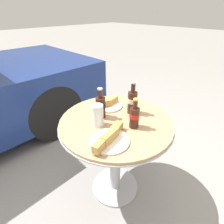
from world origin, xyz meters
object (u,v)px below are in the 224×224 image
bistro_table (116,139)px  cola_bottle_center (132,101)px  lunch_plate_near (108,104)px  lunch_plate_far (109,138)px  cola_bottle_right (134,116)px  drinking_glass (98,116)px  cola_bottle_left (101,106)px

bistro_table → cola_bottle_center: (0.16, -0.01, 0.26)m
bistro_table → lunch_plate_near: 0.28m
lunch_plate_near → lunch_plate_far: (-0.29, -0.32, 0.00)m
cola_bottle_right → lunch_plate_far: cola_bottle_right is taller
drinking_glass → lunch_plate_far: bearing=-110.7°
cola_bottle_right → lunch_plate_near: bearing=77.3°
drinking_glass → cola_bottle_center: bearing=-11.2°
drinking_glass → lunch_plate_far: 0.20m
cola_bottle_left → cola_bottle_center: cola_bottle_center is taller
cola_bottle_left → lunch_plate_far: cola_bottle_left is taller
cola_bottle_left → drinking_glass: (-0.08, -0.06, -0.02)m
lunch_plate_far → bistro_table: bearing=34.3°
cola_bottle_right → cola_bottle_center: cola_bottle_center is taller
cola_bottle_left → lunch_plate_far: size_ratio=0.75×
cola_bottle_left → drinking_glass: 0.11m
cola_bottle_right → drinking_glass: (-0.15, 0.18, -0.01)m
cola_bottle_center → drinking_glass: cola_bottle_center is taller
cola_bottle_left → lunch_plate_near: size_ratio=1.03×
bistro_table → lunch_plate_far: (-0.19, -0.13, 0.19)m
drinking_glass → lunch_plate_near: (0.23, 0.14, -0.05)m
cola_bottle_right → cola_bottle_center: size_ratio=0.85×
bistro_table → drinking_glass: (-0.13, 0.05, 0.24)m
cola_bottle_right → cola_bottle_center: 0.18m
bistro_table → drinking_glass: size_ratio=5.34×
cola_bottle_left → cola_bottle_right: (0.07, -0.25, -0.01)m
cola_bottle_left → cola_bottle_right: 0.26m
cola_bottle_left → cola_bottle_right: bearing=-74.0°
bistro_table → drinking_glass: bearing=160.5°
cola_bottle_center → cola_bottle_left: bearing=149.3°
cola_bottle_left → cola_bottle_center: bearing=-30.7°
drinking_glass → lunch_plate_near: drinking_glass is taller
bistro_table → lunch_plate_near: size_ratio=3.72×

